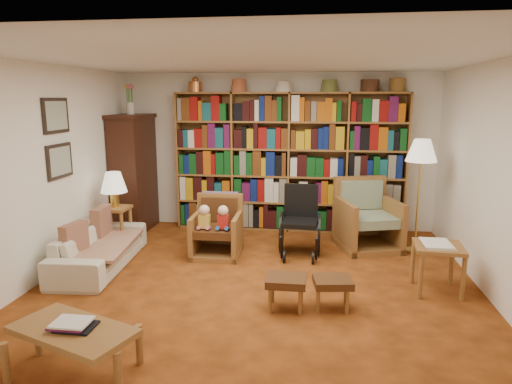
% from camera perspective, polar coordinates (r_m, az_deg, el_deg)
% --- Properties ---
extents(floor, '(5.00, 5.00, 0.00)m').
position_cam_1_polar(floor, '(5.33, 0.11, -11.57)').
color(floor, '#9B4817').
rests_on(floor, ground).
extents(ceiling, '(5.00, 5.00, 0.00)m').
position_cam_1_polar(ceiling, '(4.92, 0.12, 16.27)').
color(ceiling, silver).
rests_on(ceiling, wall_back).
extents(wall_back, '(5.00, 0.00, 5.00)m').
position_cam_1_polar(wall_back, '(7.44, 2.70, 5.03)').
color(wall_back, white).
rests_on(wall_back, floor).
extents(wall_front, '(5.00, 0.00, 5.00)m').
position_cam_1_polar(wall_front, '(2.59, -7.35, -7.63)').
color(wall_front, white).
rests_on(wall_front, floor).
extents(wall_left, '(0.00, 5.00, 5.00)m').
position_cam_1_polar(wall_left, '(5.86, -24.93, 2.18)').
color(wall_left, white).
rests_on(wall_left, floor).
extents(wall_right, '(0.00, 5.00, 5.00)m').
position_cam_1_polar(wall_right, '(5.27, 28.18, 0.94)').
color(wall_right, white).
rests_on(wall_right, floor).
extents(bookshelf, '(3.60, 0.30, 2.42)m').
position_cam_1_polar(bookshelf, '(7.26, 4.15, 4.23)').
color(bookshelf, olive).
rests_on(bookshelf, floor).
extents(curio_cabinet, '(0.50, 0.95, 2.40)m').
position_cam_1_polar(curio_cabinet, '(7.54, -15.03, 2.46)').
color(curio_cabinet, '#32170D').
rests_on(curio_cabinet, floor).
extents(framed_pictures, '(0.03, 0.52, 0.97)m').
position_cam_1_polar(framed_pictures, '(6.06, -23.54, 6.15)').
color(framed_pictures, black).
rests_on(framed_pictures, wall_left).
extents(sofa, '(1.78, 0.80, 0.51)m').
position_cam_1_polar(sofa, '(6.13, -18.95, -6.58)').
color(sofa, beige).
rests_on(sofa, floor).
extents(sofa_throw, '(0.83, 1.34, 0.04)m').
position_cam_1_polar(sofa_throw, '(6.09, -18.56, -6.20)').
color(sofa_throw, beige).
rests_on(sofa_throw, sofa).
extents(cushion_left, '(0.16, 0.42, 0.41)m').
position_cam_1_polar(cushion_left, '(6.43, -18.72, -3.89)').
color(cushion_left, maroon).
rests_on(cushion_left, sofa).
extents(cushion_right, '(0.18, 0.40, 0.38)m').
position_cam_1_polar(cushion_right, '(5.84, -21.75, -5.66)').
color(cushion_right, maroon).
rests_on(cushion_right, sofa).
extents(side_table_lamp, '(0.38, 0.38, 0.61)m').
position_cam_1_polar(side_table_lamp, '(6.74, -17.11, -3.23)').
color(side_table_lamp, olive).
rests_on(side_table_lamp, floor).
extents(table_lamp, '(0.36, 0.36, 0.50)m').
position_cam_1_polar(table_lamp, '(6.63, -17.37, 1.03)').
color(table_lamp, gold).
rests_on(table_lamp, side_table_lamp).
extents(armchair_leather, '(0.66, 0.70, 0.82)m').
position_cam_1_polar(armchair_leather, '(6.28, -4.80, -4.72)').
color(armchair_leather, olive).
rests_on(armchair_leather, floor).
extents(armchair_sage, '(1.03, 1.03, 0.98)m').
position_cam_1_polar(armchair_sage, '(6.76, 13.75, -3.52)').
color(armchair_sage, olive).
rests_on(armchair_sage, floor).
extents(wheelchair, '(0.55, 0.76, 0.95)m').
position_cam_1_polar(wheelchair, '(6.26, 5.56, -3.90)').
color(wheelchair, black).
rests_on(wheelchair, floor).
extents(floor_lamp, '(0.42, 0.42, 1.57)m').
position_cam_1_polar(floor_lamp, '(6.53, 19.97, 4.35)').
color(floor_lamp, gold).
rests_on(floor_lamp, floor).
extents(side_table_papers, '(0.54, 0.54, 0.57)m').
position_cam_1_polar(side_table_papers, '(5.39, 21.82, -7.07)').
color(side_table_papers, olive).
rests_on(side_table_papers, floor).
extents(footstool_a, '(0.40, 0.34, 0.34)m').
position_cam_1_polar(footstool_a, '(4.70, 3.78, -11.26)').
color(footstool_a, '#512F15').
rests_on(footstool_a, floor).
extents(footstool_b, '(0.42, 0.38, 0.32)m').
position_cam_1_polar(footstool_b, '(4.76, 9.56, -11.26)').
color(footstool_b, '#512F15').
rests_on(footstool_b, floor).
extents(coffee_table, '(1.08, 0.80, 0.44)m').
position_cam_1_polar(coffee_table, '(3.91, -21.89, -16.10)').
color(coffee_table, olive).
rests_on(coffee_table, floor).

